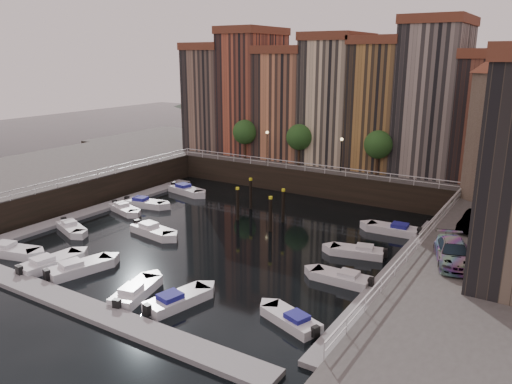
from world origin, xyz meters
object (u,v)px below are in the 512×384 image
Objects in this scene: boat_left_0 at (10,251)px; boat_left_1 at (71,228)px; car_a at (488,230)px; mooring_pilings at (260,205)px; gangway at (441,217)px; car_c at (453,254)px; car_b at (475,222)px; corner_tower at (494,124)px; boat_left_2 at (124,209)px.

boat_left_0 is 1.13× the size of boat_left_1.
boat_left_1 is 36.68m from car_a.
mooring_pilings is at bearing 62.52° from boat_left_1.
car_c is (3.52, -13.58, 1.84)m from gangway.
gangway is at bearing 129.75° from car_b.
corner_tower reaches higher than mooring_pilings.
mooring_pilings is at bearing 40.33° from boat_left_0.
gangway is 7.04m from car_b.
boat_left_1 is at bearing -137.28° from mooring_pilings.
car_a is at bearing 10.79° from boat_left_0.
boat_left_1 is 35.95m from car_b.
boat_left_2 is at bearing 112.16° from boat_left_1.
boat_left_0 is at bearing -141.10° from gangway.
car_c reaches higher than car_a.
car_b reaches higher than mooring_pilings.
car_a is (35.31, 3.33, 3.32)m from boat_left_2.
car_b reaches higher than boat_left_1.
mooring_pilings is 18.51m from boat_left_1.
gangway reaches higher than boat_left_1.
boat_left_2 is at bearing -164.50° from car_b.
boat_left_1 is 1.16× the size of car_a.
mooring_pilings is 1.37× the size of car_b.
car_a reaches higher than gangway.
gangway is 1.61× the size of car_c.
car_c is at bearing 1.95° from boat_left_0.
corner_tower is 2.35× the size of mooring_pilings.
car_b is (0.69, -10.28, -6.49)m from corner_tower.
corner_tower is 3.22× the size of car_b.
car_b is (-1.16, 1.23, 0.03)m from car_a.
boat_left_2 is (-13.86, -5.47, -1.30)m from mooring_pilings.
corner_tower is at bearing 40.28° from boat_left_2.
car_b is (3.59, -5.78, 1.79)m from gangway.
gangway is 1.81× the size of boat_left_1.
boat_left_2 is at bearing -158.45° from mooring_pilings.
corner_tower is at bearing 86.61° from car_a.
corner_tower is 12.18m from car_b.
boat_left_1 is 0.89× the size of car_c.
mooring_pilings is (-19.60, -9.36, -8.54)m from corner_tower.
corner_tower is 3.49× the size of car_a.
corner_tower is 44.39m from boat_left_0.
mooring_pilings is 1.13× the size of car_c.
car_a is (21.45, -2.14, 2.02)m from mooring_pilings.
boat_left_2 is (-0.29, 7.06, 0.00)m from boat_left_1.
boat_left_2 is at bearing 156.32° from car_c.
car_c is at bearing -75.48° from gangway.
boat_left_2 is at bearing 172.86° from car_a.
car_a is (1.85, -11.51, -6.52)m from corner_tower.
car_a reaches higher than boat_left_0.
gangway is 34.95m from boat_left_1.
mooring_pilings is at bearing 161.77° from car_a.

